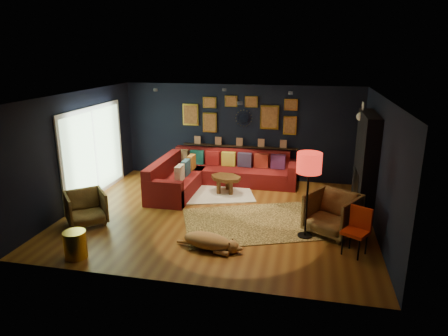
% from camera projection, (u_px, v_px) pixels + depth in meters
% --- Properties ---
extents(floor, '(6.50, 6.50, 0.00)m').
position_uv_depth(floor, '(218.00, 215.00, 8.78)').
color(floor, brown).
rests_on(floor, ground).
extents(room_walls, '(6.50, 6.50, 6.50)m').
position_uv_depth(room_walls, '(218.00, 144.00, 8.33)').
color(room_walls, black).
rests_on(room_walls, ground).
extents(sectional, '(3.41, 2.69, 0.86)m').
position_uv_depth(sectional, '(211.00, 175.00, 10.51)').
color(sectional, maroon).
rests_on(sectional, ground).
extents(ledge, '(3.20, 0.12, 0.04)m').
position_uv_depth(ledge, '(239.00, 146.00, 11.03)').
color(ledge, black).
rests_on(ledge, room_walls).
extents(gallery_wall, '(3.15, 0.04, 1.02)m').
position_uv_depth(gallery_wall, '(240.00, 114.00, 10.82)').
color(gallery_wall, gold).
rests_on(gallery_wall, room_walls).
extents(sunburst_mirror, '(0.47, 0.16, 0.47)m').
position_uv_depth(sunburst_mirror, '(244.00, 118.00, 10.83)').
color(sunburst_mirror, silver).
rests_on(sunburst_mirror, room_walls).
extents(fireplace, '(0.31, 1.60, 2.20)m').
position_uv_depth(fireplace, '(365.00, 167.00, 8.71)').
color(fireplace, black).
rests_on(fireplace, ground).
extents(deer_head, '(0.50, 0.28, 0.45)m').
position_uv_depth(deer_head, '(369.00, 117.00, 8.88)').
color(deer_head, white).
rests_on(deer_head, fireplace).
extents(sliding_door, '(0.06, 2.80, 2.20)m').
position_uv_depth(sliding_door, '(94.00, 152.00, 9.68)').
color(sliding_door, white).
rests_on(sliding_door, ground).
extents(ceiling_spots, '(3.30, 2.50, 0.06)m').
position_uv_depth(ceiling_spots, '(226.00, 93.00, 8.80)').
color(ceiling_spots, black).
rests_on(ceiling_spots, room_walls).
extents(shag_rug, '(2.57, 2.18, 0.03)m').
position_uv_depth(shag_rug, '(208.00, 192.00, 10.11)').
color(shag_rug, white).
rests_on(shag_rug, ground).
extents(leopard_rug, '(3.29, 2.84, 0.02)m').
position_uv_depth(leopard_rug, '(252.00, 223.00, 8.34)').
color(leopard_rug, tan).
rests_on(leopard_rug, ground).
extents(coffee_table, '(1.00, 0.89, 0.41)m').
position_uv_depth(coffee_table, '(226.00, 179.00, 10.01)').
color(coffee_table, brown).
rests_on(coffee_table, shag_rug).
extents(pouf, '(0.51, 0.51, 0.33)m').
position_uv_depth(pouf, '(182.00, 181.00, 10.39)').
color(pouf, maroon).
rests_on(pouf, shag_rug).
extents(armchair_left, '(1.02, 1.02, 0.77)m').
position_uv_depth(armchair_left, '(86.00, 207.00, 8.21)').
color(armchair_left, '#BA8E47').
rests_on(armchair_left, ground).
extents(armchair_right, '(1.18, 1.16, 0.90)m').
position_uv_depth(armchair_right, '(332.00, 212.00, 7.77)').
color(armchair_right, '#BA8E47').
rests_on(armchair_right, ground).
extents(gold_stool, '(0.39, 0.39, 0.48)m').
position_uv_depth(gold_stool, '(75.00, 245.00, 6.91)').
color(gold_stool, gold).
rests_on(gold_stool, ground).
extents(orange_chair, '(0.55, 0.55, 0.85)m').
position_uv_depth(orange_chair, '(358.00, 227.00, 6.99)').
color(orange_chair, black).
rests_on(orange_chair, ground).
extents(floor_lamp, '(0.46, 0.46, 1.68)m').
position_uv_depth(floor_lamp, '(309.00, 167.00, 7.34)').
color(floor_lamp, black).
rests_on(floor_lamp, ground).
extents(dog, '(1.36, 0.86, 0.40)m').
position_uv_depth(dog, '(207.00, 238.00, 7.21)').
color(dog, tan).
rests_on(dog, leopard_rug).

